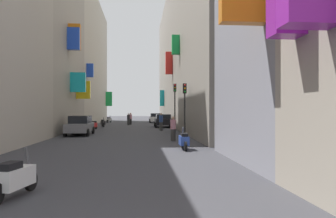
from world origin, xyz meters
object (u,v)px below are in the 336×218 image
at_px(scooter_red, 93,125).
at_px(traffic_light_far_corner, 185,100).
at_px(parked_car_grey, 80,125).
at_px(pedestrian_near_right, 173,129).
at_px(scooter_white, 14,178).
at_px(parked_car_black, 163,120).
at_px(pedestrian_mid_street, 131,119).
at_px(pedestrian_crossing, 161,122).
at_px(scooter_black, 103,123).
at_px(scooter_blue, 184,141).
at_px(pedestrian_near_left, 128,119).
at_px(parked_car_white, 155,118).
at_px(traffic_light_near_corner, 175,99).
at_px(scooter_silver, 109,120).

bearing_deg(scooter_red, traffic_light_far_corner, -50.30).
xyz_separation_m(parked_car_grey, pedestrian_near_right, (6.95, -5.53, -0.01)).
bearing_deg(scooter_white, parked_car_black, 79.45).
height_order(pedestrian_mid_street, traffic_light_far_corner, traffic_light_far_corner).
height_order(parked_car_black, parked_car_grey, parked_car_grey).
height_order(parked_car_black, pedestrian_crossing, pedestrian_crossing).
bearing_deg(pedestrian_near_right, traffic_light_far_corner, 69.16).
bearing_deg(scooter_black, scooter_blue, -73.67).
relative_size(parked_car_black, scooter_black, 2.25).
relative_size(scooter_blue, pedestrian_near_left, 1.16).
distance_m(parked_car_white, pedestrian_near_right, 30.00).
relative_size(scooter_blue, traffic_light_near_corner, 0.40).
xyz_separation_m(scooter_blue, scooter_red, (-7.04, 17.59, -0.00)).
relative_size(scooter_white, scooter_silver, 0.94).
bearing_deg(pedestrian_near_right, parked_car_black, 88.18).
relative_size(parked_car_white, pedestrian_near_left, 2.58).
height_order(parked_car_white, traffic_light_far_corner, traffic_light_far_corner).
height_order(pedestrian_crossing, traffic_light_far_corner, traffic_light_far_corner).
bearing_deg(traffic_light_far_corner, scooter_white, -110.85).
relative_size(parked_car_black, parked_car_white, 1.05).
xyz_separation_m(scooter_blue, traffic_light_far_corner, (1.11, 7.77, 2.28)).
distance_m(parked_car_grey, pedestrian_mid_street, 18.13).
bearing_deg(pedestrian_crossing, parked_car_grey, -144.65).
height_order(parked_car_white, pedestrian_near_left, pedestrian_near_left).
relative_size(parked_car_grey, traffic_light_far_corner, 1.07).
bearing_deg(scooter_white, scooter_black, 92.75).
height_order(scooter_silver, pedestrian_near_right, pedestrian_near_right).
height_order(scooter_white, pedestrian_near_right, pedestrian_near_right).
xyz_separation_m(parked_car_white, traffic_light_near_corner, (0.87, -20.59, 2.27)).
height_order(scooter_black, pedestrian_crossing, pedestrian_crossing).
bearing_deg(scooter_silver, pedestrian_crossing, -71.00).
bearing_deg(traffic_light_far_corner, parked_car_black, 92.81).
height_order(scooter_blue, pedestrian_near_right, pedestrian_near_right).
height_order(scooter_blue, scooter_black, same).
relative_size(pedestrian_mid_street, traffic_light_near_corner, 0.36).
xyz_separation_m(parked_car_black, pedestrian_near_left, (-4.20, 5.22, -0.02)).
xyz_separation_m(scooter_silver, pedestrian_near_left, (3.33, -8.43, 0.31)).
xyz_separation_m(parked_car_grey, parked_car_white, (7.21, 24.46, -0.03)).
relative_size(parked_car_black, pedestrian_near_left, 2.70).
distance_m(scooter_white, scooter_silver, 43.58).
bearing_deg(parked_car_white, parked_car_grey, -106.41).
relative_size(scooter_red, traffic_light_near_corner, 0.39).
relative_size(pedestrian_crossing, pedestrian_near_right, 1.06).
relative_size(scooter_red, traffic_light_far_corner, 0.44).
distance_m(scooter_silver, pedestrian_near_right, 31.11).
height_order(pedestrian_near_left, traffic_light_far_corner, traffic_light_far_corner).
height_order(parked_car_black, scooter_silver, parked_car_black).
distance_m(parked_car_grey, scooter_black, 12.42).
bearing_deg(scooter_black, scooter_silver, 92.12).
relative_size(parked_car_grey, scooter_blue, 2.37).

